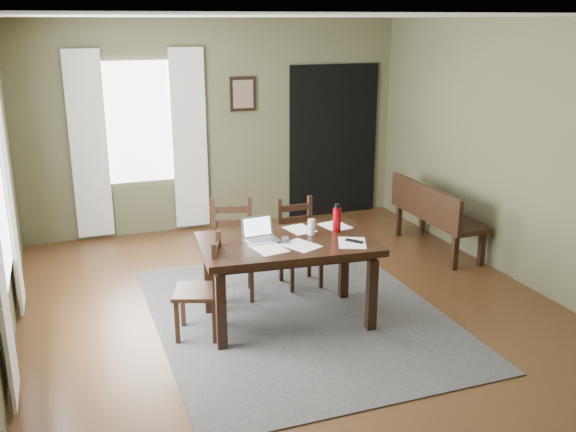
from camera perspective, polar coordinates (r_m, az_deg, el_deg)
name	(u,v)px	position (r m, az deg, el deg)	size (l,w,h in m)	color
ground	(299,316)	(6.12, 0.98, -8.92)	(5.00, 6.00, 0.01)	#492C16
room_shell	(300,125)	(5.57, 1.07, 8.06)	(5.02, 6.02, 2.71)	brown
rug	(299,315)	(6.11, 0.98, -8.82)	(2.60, 3.20, 0.01)	#3E3E3E
dining_table	(288,251)	(5.75, -0.02, -3.11)	(1.63, 1.06, 0.78)	black
chair_end	(203,289)	(5.63, -7.57, -6.41)	(0.51, 0.51, 0.91)	black
chair_back_left	(233,250)	(6.40, -4.94, -3.06)	(0.51, 0.51, 0.97)	black
chair_back_right	(299,244)	(6.66, 1.00, -2.48)	(0.40, 0.40, 0.90)	black
bench	(434,211)	(7.81, 12.82, 0.40)	(0.47, 1.46, 0.82)	black
laptop	(260,234)	(5.73, -2.54, -1.60)	(0.31, 0.26, 0.20)	#B7B7BC
computer_mouse	(285,240)	(5.68, -0.26, -2.15)	(0.06, 0.10, 0.04)	#3F3F42
tv_remote	(354,241)	(5.70, 5.90, -2.24)	(0.04, 0.16, 0.02)	black
drinking_glass	(311,227)	(5.85, 2.09, -0.99)	(0.07, 0.07, 0.15)	silver
water_bottle	(337,219)	(5.94, 4.36, -0.27)	(0.10, 0.10, 0.26)	#B50D11
paper_a	(269,248)	(5.52, -1.72, -2.90)	(0.25, 0.32, 0.00)	white
paper_b	(352,243)	(5.68, 5.72, -2.39)	(0.24, 0.31, 0.00)	white
paper_c	(300,229)	(6.01, 1.06, -1.19)	(0.22, 0.29, 0.00)	white
paper_d	(335,226)	(6.13, 4.21, -0.89)	(0.22, 0.29, 0.00)	white
paper_e	(301,245)	(5.59, 1.14, -2.63)	(0.24, 0.31, 0.00)	white
window_back	(139,123)	(8.25, -13.13, 8.10)	(1.00, 0.01, 1.50)	white
curtain_left_far	(8,190)	(6.34, -23.63, 2.17)	(0.03, 0.48, 2.30)	silver
curtain_back_left	(89,146)	(8.21, -17.29, 5.96)	(0.44, 0.03, 2.30)	silver
curtain_back_right	(190,140)	(8.36, -8.74, 6.71)	(0.44, 0.03, 2.30)	silver
framed_picture	(243,94)	(8.48, -4.03, 10.77)	(0.34, 0.03, 0.44)	black
doorway_back	(333,141)	(9.02, 4.06, 6.66)	(1.30, 0.03, 2.10)	black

